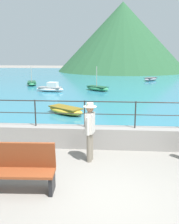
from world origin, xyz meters
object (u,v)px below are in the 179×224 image
object	(u,v)px
bench_main	(18,167)
boat_0	(32,83)
boat_2	(65,110)
boat_4	(50,88)
person_walking	(90,129)
boat_3	(97,88)
boat_1	(151,79)

from	to	relation	value
bench_main	boat_0	world-z (taller)	boat_0
boat_0	boat_2	world-z (taller)	boat_0
bench_main	boat_4	size ratio (longest dim) A/B	0.71
boat_0	boat_4	size ratio (longest dim) A/B	1.02
bench_main	boat_2	bearing A→B (deg)	91.39
person_walking	boat_2	world-z (taller)	person_walking
bench_main	boat_4	world-z (taller)	bench_main
person_walking	bench_main	bearing A→B (deg)	-130.44
boat_0	boat_3	distance (m)	7.28
person_walking	boat_0	size ratio (longest dim) A/B	0.71
boat_0	boat_3	size ratio (longest dim) A/B	1.05
boat_0	boat_1	bearing A→B (deg)	22.74
boat_0	boat_3	bearing A→B (deg)	-25.75
boat_0	boat_3	world-z (taller)	boat_3
person_walking	boat_1	xyz separation A→B (m)	(5.16, 22.47, -0.72)
boat_1	boat_4	bearing A→B (deg)	-136.07
boat_2	boat_4	bearing A→B (deg)	108.33
boat_1	boat_4	distance (m)	13.08
boat_1	bench_main	bearing A→B (deg)	-105.40
boat_0	boat_1	xyz separation A→B (m)	(12.19, 5.11, -0.01)
boat_0	boat_2	xyz separation A→B (m)	(5.33, -11.70, -0.01)
bench_main	boat_1	xyz separation A→B (m)	(6.68, 24.26, -0.30)
bench_main	person_walking	bearing A→B (deg)	49.56
boat_4	boat_2	bearing A→B (deg)	-71.67
bench_main	boat_3	world-z (taller)	boat_3
boat_1	boat_2	world-z (taller)	same
person_walking	boat_3	world-z (taller)	boat_3
bench_main	boat_3	distance (m)	16.02
boat_0	boat_4	bearing A→B (deg)	-55.13
boat_3	boat_4	size ratio (longest dim) A/B	0.97
bench_main	boat_4	distance (m)	15.43
boat_1	boat_3	bearing A→B (deg)	-124.24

